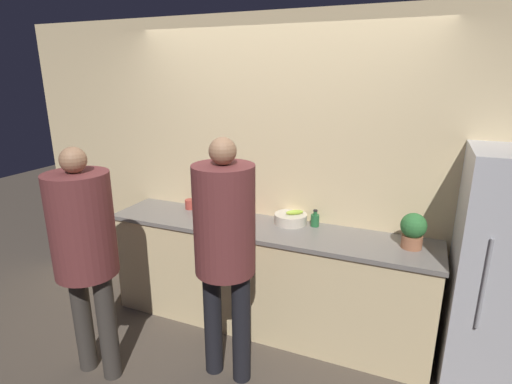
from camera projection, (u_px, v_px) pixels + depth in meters
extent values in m
plane|color=#4C4238|center=(250.00, 345.00, 3.26)|extent=(14.00, 14.00, 0.00)
cube|color=#D6BC8C|center=(278.00, 174.00, 3.43)|extent=(5.20, 0.06, 2.60)
cube|color=beige|center=(265.00, 278.00, 3.43)|extent=(2.70, 0.57, 0.89)
cube|color=slate|center=(265.00, 228.00, 3.29)|extent=(2.73, 0.60, 0.03)
cylinder|color=#99999E|center=(484.00, 285.00, 2.37)|extent=(0.02, 0.02, 0.59)
cylinder|color=#38332D|center=(83.00, 320.00, 2.91)|extent=(0.13, 0.13, 0.81)
cylinder|color=#38332D|center=(108.00, 327.00, 2.83)|extent=(0.13, 0.13, 0.81)
cylinder|color=brown|center=(82.00, 225.00, 2.65)|extent=(0.42, 0.42, 0.71)
sphere|color=#936B4C|center=(73.00, 160.00, 2.53)|extent=(0.17, 0.17, 0.17)
cylinder|color=black|center=(213.00, 320.00, 2.88)|extent=(0.13, 0.13, 0.84)
cylinder|color=black|center=(241.00, 328.00, 2.80)|extent=(0.13, 0.13, 0.84)
cylinder|color=brown|center=(224.00, 220.00, 2.61)|extent=(0.41, 0.41, 0.74)
sphere|color=#936B4C|center=(223.00, 151.00, 2.48)|extent=(0.18, 0.18, 0.18)
cylinder|color=beige|center=(291.00, 219.00, 3.34)|extent=(0.27, 0.27, 0.08)
ellipsoid|color=#99BC38|center=(295.00, 212.00, 3.31)|extent=(0.15, 0.12, 0.04)
cylinder|color=silver|center=(205.00, 202.00, 3.68)|extent=(0.11, 0.11, 0.15)
cylinder|color=#99754C|center=(203.00, 191.00, 3.66)|extent=(0.01, 0.05, 0.22)
cylinder|color=#99754C|center=(206.00, 191.00, 3.65)|extent=(0.03, 0.04, 0.22)
cylinder|color=#99754C|center=(204.00, 192.00, 3.64)|extent=(0.05, 0.01, 0.22)
cylinder|color=red|center=(250.00, 212.00, 3.42)|extent=(0.08, 0.08, 0.13)
cylinder|color=red|center=(250.00, 203.00, 3.40)|extent=(0.03, 0.03, 0.04)
cylinder|color=black|center=(250.00, 200.00, 3.39)|extent=(0.04, 0.04, 0.01)
cylinder|color=#236033|center=(315.00, 220.00, 3.28)|extent=(0.07, 0.07, 0.10)
cylinder|color=#236033|center=(315.00, 213.00, 3.26)|extent=(0.03, 0.03, 0.03)
cylinder|color=black|center=(315.00, 211.00, 3.25)|extent=(0.04, 0.04, 0.01)
cylinder|color=white|center=(202.00, 210.00, 3.53)|extent=(0.08, 0.08, 0.10)
cylinder|color=#A33D33|center=(190.00, 204.00, 3.70)|extent=(0.09, 0.09, 0.09)
cylinder|color=#9E6042|center=(412.00, 242.00, 2.87)|extent=(0.15, 0.15, 0.09)
sphere|color=#2D6B33|center=(414.00, 226.00, 2.84)|extent=(0.18, 0.18, 0.18)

